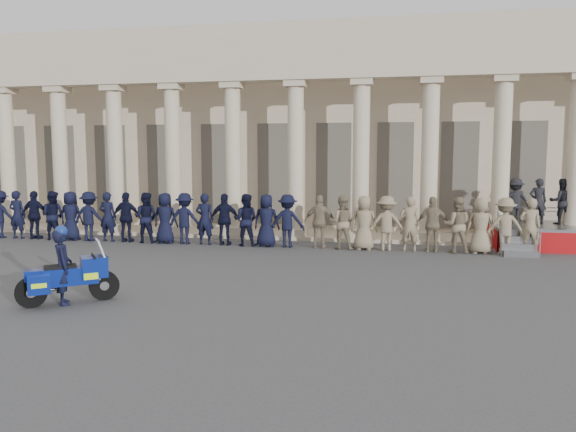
{
  "coord_description": "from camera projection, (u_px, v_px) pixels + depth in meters",
  "views": [
    {
      "loc": [
        5.32,
        -14.14,
        3.46
      ],
      "look_at": [
        2.14,
        2.14,
        1.6
      ],
      "focal_mm": 35.0,
      "sensor_mm": 36.0,
      "label": 1
    }
  ],
  "objects": [
    {
      "name": "ground",
      "position": [
        195.0,
        282.0,
        15.19
      ],
      "size": [
        90.0,
        90.0,
        0.0
      ],
      "primitive_type": "plane",
      "color": "#3E3E41",
      "rests_on": "ground"
    },
    {
      "name": "building",
      "position": [
        294.0,
        133.0,
        29.06
      ],
      "size": [
        40.0,
        12.5,
        9.0
      ],
      "color": "#C1AD90",
      "rests_on": "ground"
    },
    {
      "name": "officer_rank",
      "position": [
        239.0,
        220.0,
        21.01
      ],
      "size": [
        21.39,
        0.74,
        1.96
      ],
      "color": "black",
      "rests_on": "ground"
    },
    {
      "name": "reviewing_stand",
      "position": [
        546.0,
        212.0,
        20.68
      ],
      "size": [
        4.13,
        3.99,
        2.53
      ],
      "color": "gray",
      "rests_on": "ground"
    },
    {
      "name": "motorcycle",
      "position": [
        69.0,
        277.0,
        12.91
      ],
      "size": [
        1.92,
        1.62,
        1.46
      ],
      "rotation": [
        0.0,
        0.0,
        0.64
      ],
      "color": "black",
      "rests_on": "ground"
    },
    {
      "name": "rider",
      "position": [
        63.0,
        265.0,
        12.83
      ],
      "size": [
        0.71,
        0.76,
        1.83
      ],
      "rotation": [
        0.0,
        0.0,
        2.21
      ],
      "color": "black",
      "rests_on": "ground"
    }
  ]
}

